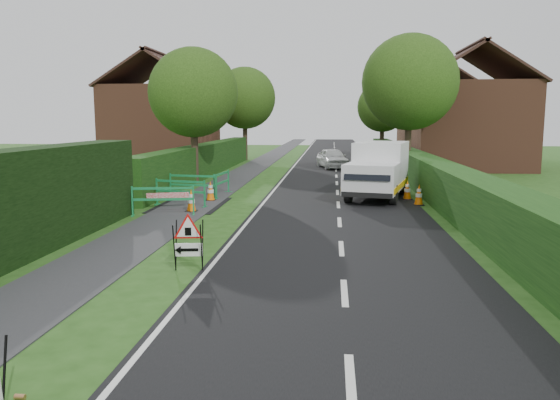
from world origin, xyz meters
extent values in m
plane|color=#234B15|center=(0.00, 0.00, 0.00)|extent=(120.00, 120.00, 0.00)
cube|color=black|center=(2.50, 35.00, 0.00)|extent=(6.00, 90.00, 0.02)
cube|color=#2D2D30|center=(-3.00, 35.00, 0.01)|extent=(2.00, 90.00, 0.02)
cube|color=#14380F|center=(-5.00, 22.00, 0.00)|extent=(1.00, 24.00, 1.80)
cube|color=#14380F|center=(6.50, 16.00, 0.00)|extent=(1.20, 50.00, 1.50)
cube|color=brown|center=(-10.00, 30.00, 2.75)|extent=(7.00, 7.00, 5.50)
cube|color=#331E19|center=(-11.75, 30.00, 6.59)|extent=(4.00, 7.40, 2.58)
cube|color=#331E19|center=(-8.25, 30.00, 6.59)|extent=(4.00, 7.40, 2.58)
cube|color=#331E19|center=(-10.00, 30.00, 7.69)|extent=(0.25, 7.40, 0.18)
cube|color=brown|center=(11.00, 28.00, 2.75)|extent=(7.00, 7.00, 5.50)
cube|color=#331E19|center=(9.25, 28.00, 6.59)|extent=(4.00, 7.40, 2.58)
cube|color=#331E19|center=(12.75, 28.00, 6.59)|extent=(4.00, 7.40, 2.58)
cube|color=#331E19|center=(11.00, 28.00, 7.69)|extent=(0.25, 7.40, 0.18)
cube|color=brown|center=(12.00, 42.00, 2.75)|extent=(7.00, 7.00, 5.50)
cube|color=#331E19|center=(10.25, 42.00, 6.59)|extent=(4.00, 7.40, 2.58)
cube|color=#331E19|center=(13.75, 42.00, 6.59)|extent=(4.00, 7.40, 2.58)
cube|color=#331E19|center=(12.00, 42.00, 7.69)|extent=(0.25, 7.40, 0.18)
cylinder|color=#2D2116|center=(-4.60, 18.00, 1.31)|extent=(0.36, 0.36, 2.62)
sphere|color=#1E3B10|center=(-4.60, 18.00, 4.50)|extent=(4.40, 4.40, 4.40)
cylinder|color=#2D2116|center=(6.40, 22.00, 1.49)|extent=(0.36, 0.36, 2.97)
sphere|color=#1E3B10|center=(6.40, 22.00, 5.18)|extent=(5.20, 5.20, 5.20)
cylinder|color=#2D2116|center=(-4.60, 34.00, 1.40)|extent=(0.36, 0.36, 2.80)
sphere|color=#1E3B10|center=(-4.60, 34.00, 4.84)|extent=(4.80, 4.80, 4.80)
cylinder|color=#2D2116|center=(6.40, 38.00, 1.22)|extent=(0.36, 0.36, 2.45)
sphere|color=#1E3B10|center=(6.40, 38.00, 4.23)|extent=(4.20, 4.20, 4.20)
cylinder|color=black|center=(-1.23, -3.56, 0.44)|extent=(0.09, 0.30, 0.85)
cylinder|color=black|center=(-1.00, 2.04, 0.54)|extent=(0.07, 0.32, 1.04)
cylinder|color=black|center=(-1.04, 2.30, 0.54)|extent=(0.07, 0.32, 1.04)
cylinder|color=black|center=(-0.44, 2.11, 0.54)|extent=(0.07, 0.32, 1.04)
cylinder|color=black|center=(-0.48, 2.37, 0.54)|extent=(0.07, 0.32, 1.04)
cube|color=white|center=(-0.74, 2.19, 0.47)|extent=(0.58, 0.10, 0.28)
cube|color=black|center=(-0.74, 2.17, 0.47)|extent=(0.41, 0.07, 0.07)
cone|color=black|center=(-0.96, 2.14, 0.47)|extent=(0.15, 0.18, 0.17)
cube|color=black|center=(-0.74, 2.17, 0.86)|extent=(0.13, 0.03, 0.17)
cube|color=silver|center=(4.29, 14.27, 1.33)|extent=(2.58, 3.45, 1.85)
cube|color=silver|center=(3.74, 11.99, 0.97)|extent=(2.33, 2.39, 1.13)
cube|color=black|center=(3.52, 11.06, 1.25)|extent=(1.69, 0.61, 0.52)
cube|color=yellow|center=(3.14, 13.62, 0.59)|extent=(1.12, 4.61, 0.23)
cube|color=yellow|center=(5.02, 13.17, 0.59)|extent=(1.12, 4.61, 0.23)
cube|color=black|center=(3.52, 11.07, 0.46)|extent=(1.85, 0.55, 0.19)
cylinder|color=black|center=(2.89, 12.14, 0.38)|extent=(0.40, 0.80, 0.77)
cylinder|color=black|center=(4.57, 11.74, 0.38)|extent=(0.40, 0.80, 0.77)
cylinder|color=black|center=(3.61, 15.15, 0.38)|extent=(0.40, 0.80, 0.77)
cylinder|color=black|center=(5.29, 14.75, 0.38)|extent=(0.40, 0.80, 0.77)
cube|color=black|center=(5.49, 11.82, 0.02)|extent=(0.38, 0.38, 0.04)
cone|color=orange|center=(5.49, 11.82, 0.42)|extent=(0.32, 0.32, 0.75)
cylinder|color=white|center=(5.49, 11.82, 0.38)|extent=(0.25, 0.25, 0.14)
cylinder|color=white|center=(5.49, 11.82, 0.56)|extent=(0.17, 0.17, 0.10)
cube|color=black|center=(5.26, 13.26, 0.02)|extent=(0.38, 0.38, 0.04)
cone|color=orange|center=(5.26, 13.26, 0.42)|extent=(0.32, 0.32, 0.75)
cylinder|color=white|center=(5.26, 13.26, 0.38)|extent=(0.25, 0.25, 0.14)
cylinder|color=white|center=(5.26, 13.26, 0.56)|extent=(0.17, 0.17, 0.10)
cube|color=black|center=(4.99, 15.06, 0.02)|extent=(0.38, 0.38, 0.04)
cone|color=orange|center=(4.99, 15.06, 0.42)|extent=(0.32, 0.32, 0.75)
cylinder|color=white|center=(4.99, 15.06, 0.38)|extent=(0.25, 0.25, 0.14)
cylinder|color=white|center=(4.99, 15.06, 0.56)|extent=(0.17, 0.17, 0.10)
cube|color=black|center=(-2.60, 9.56, 0.02)|extent=(0.38, 0.38, 0.04)
cone|color=orange|center=(-2.60, 9.56, 0.42)|extent=(0.32, 0.32, 0.75)
cylinder|color=white|center=(-2.60, 9.56, 0.38)|extent=(0.25, 0.25, 0.14)
cylinder|color=white|center=(-2.60, 9.56, 0.56)|extent=(0.17, 0.17, 0.10)
cube|color=black|center=(-2.51, 12.19, 0.02)|extent=(0.38, 0.38, 0.04)
cone|color=orange|center=(-2.51, 12.19, 0.42)|extent=(0.32, 0.32, 0.75)
cylinder|color=white|center=(-2.51, 12.19, 0.38)|extent=(0.25, 0.25, 0.14)
cylinder|color=white|center=(-2.51, 12.19, 0.56)|extent=(0.17, 0.17, 0.10)
cube|color=#178143|center=(-4.32, 8.54, 0.50)|extent=(0.06, 0.06, 1.00)
cube|color=#178143|center=(-2.36, 8.92, 0.50)|extent=(0.06, 0.06, 1.00)
cube|color=#178143|center=(-3.34, 8.73, 0.92)|extent=(1.97, 0.43, 0.08)
cube|color=#178143|center=(-3.34, 8.73, 0.55)|extent=(1.97, 0.43, 0.08)
cube|color=#178143|center=(-4.32, 8.54, 0.02)|extent=(0.13, 0.36, 0.04)
cube|color=#178143|center=(-2.36, 8.92, 0.02)|extent=(0.13, 0.36, 0.04)
cube|color=#178143|center=(-4.30, 11.00, 0.50)|extent=(0.06, 0.06, 1.00)
cube|color=#178143|center=(-2.35, 10.52, 0.50)|extent=(0.06, 0.06, 1.00)
cube|color=#178143|center=(-3.33, 10.76, 0.92)|extent=(1.95, 0.53, 0.08)
cube|color=#178143|center=(-3.33, 10.76, 0.55)|extent=(1.95, 0.53, 0.08)
cube|color=#178143|center=(-4.30, 11.00, 0.02)|extent=(0.14, 0.35, 0.04)
cube|color=#178143|center=(-2.35, 10.52, 0.02)|extent=(0.14, 0.35, 0.04)
cube|color=#178143|center=(-4.34, 12.90, 0.50)|extent=(0.06, 0.06, 1.00)
cube|color=#178143|center=(-2.37, 12.58, 0.50)|extent=(0.06, 0.06, 1.00)
cube|color=#178143|center=(-3.35, 12.74, 0.92)|extent=(1.98, 0.37, 0.08)
cube|color=#178143|center=(-3.35, 12.74, 0.55)|extent=(1.98, 0.37, 0.08)
cube|color=#178143|center=(-4.34, 12.90, 0.02)|extent=(0.12, 0.36, 0.04)
cube|color=#178143|center=(-2.37, 12.58, 0.02)|extent=(0.12, 0.36, 0.04)
cube|color=#178143|center=(-2.49, 12.76, 0.50)|extent=(0.05, 0.05, 1.00)
cube|color=#178143|center=(-2.29, 14.75, 0.50)|extent=(0.05, 0.05, 1.00)
cube|color=#178143|center=(-2.39, 13.75, 0.92)|extent=(0.25, 1.99, 0.08)
cube|color=#178143|center=(-2.39, 13.75, 0.55)|extent=(0.25, 1.99, 0.08)
cube|color=#178143|center=(-2.49, 12.76, 0.02)|extent=(0.35, 0.10, 0.04)
cube|color=#178143|center=(-2.29, 14.75, 0.02)|extent=(0.35, 0.10, 0.04)
cube|color=red|center=(-3.63, 10.20, 0.00)|extent=(1.44, 0.51, 0.25)
cylinder|color=#BF7F4C|center=(-1.28, -3.23, 0.00)|extent=(0.12, 0.07, 0.07)
imported|color=white|center=(2.28, 27.32, 0.66)|extent=(2.43, 4.12, 1.32)
camera|label=1|loc=(2.24, -8.76, 3.18)|focal=35.00mm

